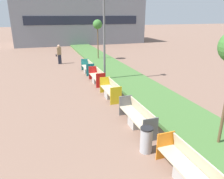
# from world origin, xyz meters

# --- Properties ---
(planter_grass_strip) EXTENTS (2.80, 120.00, 0.18)m
(planter_grass_strip) POSITION_xyz_m (3.20, 12.00, 0.09)
(planter_grass_strip) COLOR #426B33
(planter_grass_strip) RESTS_ON ground
(building_backdrop) EXTENTS (19.67, 8.05, 6.58)m
(building_backdrop) POSITION_xyz_m (4.00, 36.23, 3.29)
(building_backdrop) COLOR gray
(building_backdrop) RESTS_ON ground
(bench_orange_frame) EXTENTS (0.65, 2.33, 0.94)m
(bench_orange_frame) POSITION_xyz_m (0.94, 3.55, 0.37)
(bench_orange_frame) COLOR #9E9B96
(bench_orange_frame) RESTS_ON ground
(bench_grey_frame) EXTENTS (0.65, 2.45, 0.94)m
(bench_grey_frame) POSITION_xyz_m (0.94, 6.93, 0.38)
(bench_grey_frame) COLOR #9E9B96
(bench_grey_frame) RESTS_ON ground
(bench_yellow_frame) EXTENTS (0.65, 2.01, 0.94)m
(bench_yellow_frame) POSITION_xyz_m (0.94, 10.44, 0.37)
(bench_yellow_frame) COLOR #9E9B96
(bench_yellow_frame) RESTS_ON ground
(bench_red_frame) EXTENTS (0.65, 2.10, 0.94)m
(bench_red_frame) POSITION_xyz_m (0.94, 13.38, 0.37)
(bench_red_frame) COLOR #9E9B96
(bench_red_frame) RESTS_ON ground
(bench_teal_frame) EXTENTS (0.65, 2.01, 0.94)m
(bench_teal_frame) POSITION_xyz_m (0.94, 16.27, 0.37)
(bench_teal_frame) COLOR #9E9B96
(bench_teal_frame) RESTS_ON ground
(litter_bin) EXTENTS (0.43, 0.43, 0.91)m
(litter_bin) POSITION_xyz_m (0.48, 5.21, 0.46)
(litter_bin) COLOR #9EA0A5
(litter_bin) RESTS_ON ground
(street_lamp_post) EXTENTS (0.24, 0.44, 6.90)m
(street_lamp_post) POSITION_xyz_m (1.55, 13.66, 3.83)
(street_lamp_post) COLOR #56595B
(street_lamp_post) RESTS_ON ground
(sapling_tree_far) EXTENTS (0.91, 0.91, 3.97)m
(sapling_tree_far) POSITION_xyz_m (3.06, 21.03, 3.44)
(sapling_tree_far) COLOR brown
(sapling_tree_far) RESTS_ON ground
(pedestrian_walking) EXTENTS (0.53, 0.24, 1.80)m
(pedestrian_walking) POSITION_xyz_m (-0.87, 20.38, 0.92)
(pedestrian_walking) COLOR #232633
(pedestrian_walking) RESTS_ON ground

